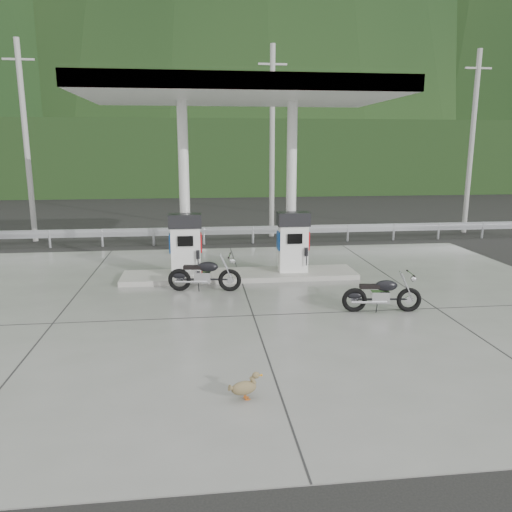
{
  "coord_description": "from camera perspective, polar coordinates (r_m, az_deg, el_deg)",
  "views": [
    {
      "loc": [
        -1.24,
        -11.99,
        3.86
      ],
      "look_at": [
        0.3,
        1.0,
        1.0
      ],
      "focal_mm": 35.0,
      "sensor_mm": 36.0,
      "label": 1
    }
  ],
  "objects": [
    {
      "name": "canopy_roof",
      "position": [
        14.62,
        -1.96,
        18.26
      ],
      "size": [
        8.5,
        5.0,
        0.4
      ],
      "primitive_type": "cube",
      "color": "white",
      "rests_on": "canopy_column_left"
    },
    {
      "name": "gas_pump_left",
      "position": [
        14.76,
        -8.04,
        1.32
      ],
      "size": [
        0.95,
        0.55,
        1.8
      ],
      "primitive_type": null,
      "color": "white",
      "rests_on": "pump_island"
    },
    {
      "name": "guardrail",
      "position": [
        20.27,
        -3.18,
        3.38
      ],
      "size": [
        26.0,
        0.16,
        1.42
      ],
      "primitive_type": null,
      "color": "#B0B3B8",
      "rests_on": "ground"
    },
    {
      "name": "ground",
      "position": [
        12.66,
        -0.82,
        -5.43
      ],
      "size": [
        160.0,
        160.0,
        0.0
      ],
      "primitive_type": "plane",
      "color": "black",
      "rests_on": "ground"
    },
    {
      "name": "utility_pole_a",
      "position": [
        22.53,
        -24.77,
        11.59
      ],
      "size": [
        0.22,
        0.22,
        8.0
      ],
      "primitive_type": "cylinder",
      "color": "gray",
      "rests_on": "ground"
    },
    {
      "name": "road",
      "position": [
        23.83,
        -3.7,
        3.0
      ],
      "size": [
        60.0,
        7.0,
        0.01
      ],
      "primitive_type": "cube",
      "color": "black",
      "rests_on": "ground"
    },
    {
      "name": "gas_pump_right",
      "position": [
        15.03,
        4.25,
        1.6
      ],
      "size": [
        0.95,
        0.55,
        1.8
      ],
      "primitive_type": null,
      "color": "white",
      "rests_on": "pump_island"
    },
    {
      "name": "motorcycle_right",
      "position": [
        12.23,
        14.2,
        -4.31
      ],
      "size": [
        1.82,
        0.75,
        0.84
      ],
      "primitive_type": null,
      "rotation": [
        0.0,
        0.0,
        -0.11
      ],
      "color": "black",
      "rests_on": "forecourt_apron"
    },
    {
      "name": "forested_hills",
      "position": [
        72.1,
        -5.85,
        9.21
      ],
      "size": [
        100.0,
        40.0,
        140.0
      ],
      "primitive_type": null,
      "color": "black",
      "rests_on": "ground"
    },
    {
      "name": "forecourt_apron",
      "position": [
        12.65,
        -0.82,
        -5.38
      ],
      "size": [
        18.0,
        14.0,
        0.02
      ],
      "primitive_type": "cube",
      "color": "slate",
      "rests_on": "ground"
    },
    {
      "name": "canopy_column_right",
      "position": [
        15.2,
        4.06,
        7.82
      ],
      "size": [
        0.3,
        0.3,
        5.0
      ],
      "primitive_type": "cylinder",
      "color": "white",
      "rests_on": "pump_island"
    },
    {
      "name": "motorcycle_left",
      "position": [
        13.62,
        -5.91,
        -2.19
      ],
      "size": [
        1.93,
        0.86,
        0.88
      ],
      "primitive_type": null,
      "rotation": [
        0.0,
        0.0,
        -0.15
      ],
      "color": "black",
      "rests_on": "forecourt_apron"
    },
    {
      "name": "tree_band",
      "position": [
        42.01,
        -5.17,
        11.12
      ],
      "size": [
        80.0,
        6.0,
        6.0
      ],
      "primitive_type": "cube",
      "color": "black",
      "rests_on": "ground"
    },
    {
      "name": "pump_island",
      "position": [
        15.02,
        -1.81,
        -2.19
      ],
      "size": [
        7.0,
        1.4,
        0.15
      ],
      "primitive_type": "cube",
      "color": "#9C9A91",
      "rests_on": "forecourt_apron"
    },
    {
      "name": "canopy_column_left",
      "position": [
        14.94,
        -8.2,
        7.64
      ],
      "size": [
        0.3,
        0.3,
        5.0
      ],
      "primitive_type": "cylinder",
      "color": "white",
      "rests_on": "pump_island"
    },
    {
      "name": "duck",
      "position": [
        8.0,
        -1.4,
        -14.88
      ],
      "size": [
        0.52,
        0.26,
        0.36
      ],
      "primitive_type": null,
      "rotation": [
        0.0,
        0.0,
        0.25
      ],
      "color": "brown",
      "rests_on": "forecourt_apron"
    },
    {
      "name": "utility_pole_c",
      "position": [
        24.73,
        23.41,
        11.68
      ],
      "size": [
        0.22,
        0.22,
        8.0
      ],
      "primitive_type": "cylinder",
      "color": "gray",
      "rests_on": "ground"
    },
    {
      "name": "utility_pole_b",
      "position": [
        21.73,
        1.86,
        12.7
      ],
      "size": [
        0.22,
        0.22,
        8.0
      ],
      "primitive_type": "cylinder",
      "color": "gray",
      "rests_on": "ground"
    }
  ]
}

